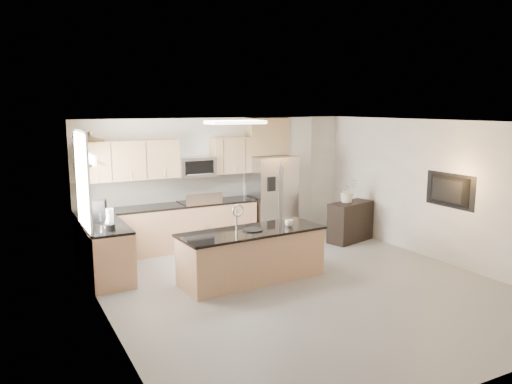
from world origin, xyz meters
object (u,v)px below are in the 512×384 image
microwave (196,167)px  flower_vase (347,185)px  cup (289,223)px  kettle (109,219)px  television (447,191)px  platter (253,230)px  credenza (350,222)px  bowl (83,134)px  range (199,224)px  coffee_maker (100,211)px  refrigerator (272,197)px  blender (110,221)px  island (252,255)px

microwave → flower_vase: microwave is taller
cup → kettle: kettle is taller
microwave → television: (3.51, -3.24, -0.28)m
cup → television: television is taller
platter → television: television is taller
credenza → kettle: bearing=165.4°
kettle → bowl: size_ratio=0.56×
range → microwave: 1.16m
platter → bowl: 3.25m
cup → bowl: size_ratio=0.34×
coffee_maker → cup: bearing=-27.8°
refrigerator → platter: 2.76m
refrigerator → blender: size_ratio=5.03×
cup → platter: size_ratio=0.42×
range → kettle: 2.40m
blender → bowl: (-0.18, 0.97, 1.31)m
kettle → coffee_maker: size_ratio=0.62×
flower_vase → platter: bearing=-156.6°
cup → blender: bearing=164.3°
platter → flower_vase: size_ratio=0.45×
platter → kettle: kettle is taller
island → coffee_maker: coffee_maker is taller
refrigerator → blender: bearing=-158.2°
bowl → kettle: bearing=-69.5°
credenza → island: bearing=-173.9°
credenza → coffee_maker: (-5.08, 0.25, 0.68)m
cup → platter: 0.67m
refrigerator → cup: bearing=-112.6°
credenza → cup: cup is taller
cup → flower_vase: bearing=30.2°
range → coffee_maker: bearing=-158.0°
credenza → microwave: bearing=142.3°
platter → coffee_maker: (-2.14, 1.44, 0.25)m
range → cup: range is taller
island → cup: island is taller
refrigerator → platter: size_ratio=5.35×
kettle → bowl: 1.51m
blender → coffee_maker: coffee_maker is taller
range → cup: (0.71, -2.32, 0.43)m
cup → credenza: bearing=28.2°
blender → microwave: bearing=38.7°
coffee_maker → kettle: bearing=-77.9°
credenza → cup: (-2.28, -1.22, 0.48)m
blender → platter: bearing=-19.5°
range → credenza: (2.99, -1.10, -0.05)m
credenza → refrigerator: bearing=126.2°
blender → coffee_maker: bearing=91.7°
bowl → refrigerator: bearing=7.6°
island → flower_vase: size_ratio=3.38×
microwave → blender: (-2.07, -1.66, -0.56)m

